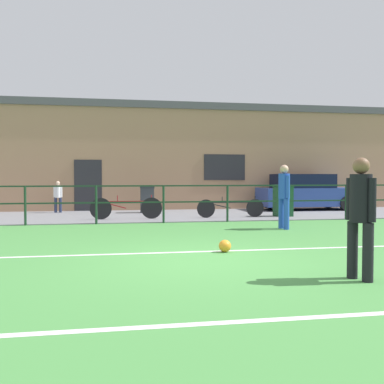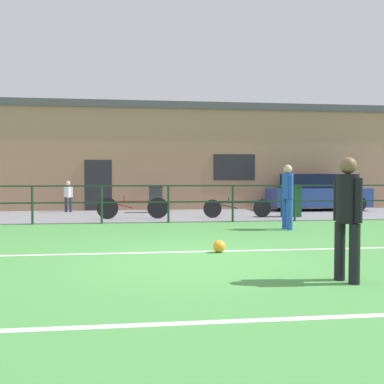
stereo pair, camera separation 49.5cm
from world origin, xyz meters
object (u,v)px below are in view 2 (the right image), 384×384
Objects in this scene: trash_bin_1 at (291,201)px; trash_bin_0 at (156,199)px; bicycle_parked_2 at (133,208)px; parked_car_red at (317,193)px; soccer_ball_match at (219,246)px; spectator_child at (68,194)px; player_goalkeeper at (347,211)px; player_striker at (288,193)px; bicycle_parked_1 at (237,208)px.

trash_bin_0 is at bearing 153.37° from trash_bin_1.
trash_bin_1 is at bearing 1.41° from bicycle_parked_2.
soccer_ball_match is at bearing -122.14° from parked_car_red.
trash_bin_0 is at bearing 70.89° from bicycle_parked_2.
spectator_child reaches higher than bicycle_parked_2.
player_goalkeeper is 7.20× the size of soccer_ball_match.
player_striker is 3.40m from bicycle_parked_1.
trash_bin_1 is (5.46, 0.13, 0.20)m from bicycle_parked_2.
trash_bin_1 reaches higher than bicycle_parked_1.
player_striker is 5.30m from bicycle_parked_2.
player_striker reaches higher than parked_car_red.
bicycle_parked_2 is (-2.94, 8.91, -0.56)m from player_goalkeeper.
bicycle_parked_2 is (-3.52, 0.00, 0.04)m from bicycle_parked_1.
player_striker reaches higher than bicycle_parked_1.
soccer_ball_match is (-1.26, 2.42, -0.82)m from player_goalkeeper.
soccer_ball_match is 0.06× the size of parked_car_red.
trash_bin_1 is (8.01, -2.94, -0.13)m from spectator_child.
spectator_child is at bearing 129.75° from bicycle_parked_2.
parked_car_red reaches higher than bicycle_parked_2.
player_goalkeeper is 0.71× the size of bicycle_parked_1.
player_goalkeeper is at bearing -71.73° from bicycle_parked_2.
player_goalkeeper reaches higher than spectator_child.
player_goalkeeper is 2.85m from soccer_ball_match.
trash_bin_0 is (-2.67, 2.45, 0.19)m from bicycle_parked_1.
soccer_ball_match is 11.00m from parked_car_red.
player_striker is at bearing 52.80° from soccer_ball_match.
bicycle_parked_1 is 3.63m from trash_bin_0.
spectator_child is at bearing 178.49° from parked_car_red.
parked_car_red is 3.62× the size of trash_bin_1.
bicycle_parked_2 is 2.59m from trash_bin_0.
parked_car_red is at bearing 3.09° from trash_bin_0.
parked_car_red reaches higher than trash_bin_1.
bicycle_parked_1 is (6.07, -3.07, -0.37)m from spectator_child.
player_striker is 1.55× the size of trash_bin_1.
trash_bin_1 is (4.61, -2.31, 0.04)m from trash_bin_0.
trash_bin_1 reaches higher than soccer_ball_match.
soccer_ball_match is at bearing 132.51° from player_striker.
trash_bin_0 is (-2.10, 11.36, -0.40)m from player_goalkeeper.
spectator_child is at bearing 169.58° from trash_bin_0.
spectator_child is 1.19× the size of trash_bin_0.
player_striker is 6.98m from parked_car_red.
parked_car_red is (5.84, 9.30, 0.62)m from soccer_ball_match.
spectator_child is 10.08m from parked_car_red.
player_striker is at bearing -119.22° from parked_car_red.
player_goalkeeper is at bearing -62.42° from soccer_ball_match.
soccer_ball_match is at bearing -119.67° from trash_bin_1.
player_striker is 7.48× the size of soccer_ball_match.
parked_car_red is 3.38m from trash_bin_1.
spectator_child is 0.52× the size of bicycle_parked_1.
player_striker reaches higher than bicycle_parked_2.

